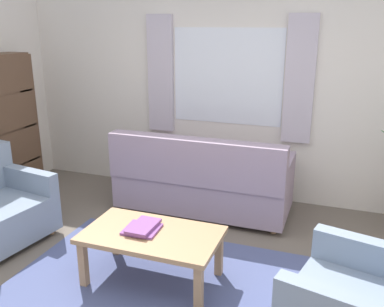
{
  "coord_description": "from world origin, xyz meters",
  "views": [
    {
      "loc": [
        1.3,
        -2.6,
        2.06
      ],
      "look_at": [
        0.11,
        0.7,
        0.96
      ],
      "focal_mm": 39.56,
      "sensor_mm": 36.0,
      "label": 1
    }
  ],
  "objects_px": {
    "couch": "(202,181)",
    "coffee_table": "(152,239)",
    "book_stack_on_table": "(143,228)",
    "bookshelf": "(4,138)"
  },
  "relations": [
    {
      "from": "couch",
      "to": "coffee_table",
      "type": "xyz_separation_m",
      "value": [
        0.05,
        -1.4,
        0.01
      ]
    },
    {
      "from": "couch",
      "to": "coffee_table",
      "type": "height_order",
      "value": "couch"
    },
    {
      "from": "bookshelf",
      "to": "coffee_table",
      "type": "bearing_deg",
      "value": 67.95
    },
    {
      "from": "couch",
      "to": "book_stack_on_table",
      "type": "height_order",
      "value": "couch"
    },
    {
      "from": "couch",
      "to": "coffee_table",
      "type": "bearing_deg",
      "value": 91.87
    },
    {
      "from": "couch",
      "to": "bookshelf",
      "type": "xyz_separation_m",
      "value": [
        -2.26,
        -0.46,
        0.4
      ]
    },
    {
      "from": "book_stack_on_table",
      "to": "bookshelf",
      "type": "distance_m",
      "value": 2.43
    },
    {
      "from": "couch",
      "to": "bookshelf",
      "type": "bearing_deg",
      "value": 11.58
    },
    {
      "from": "book_stack_on_table",
      "to": "bookshelf",
      "type": "bearing_deg",
      "value": 157.49
    },
    {
      "from": "book_stack_on_table",
      "to": "bookshelf",
      "type": "xyz_separation_m",
      "value": [
        -2.22,
        0.92,
        0.31
      ]
    }
  ]
}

